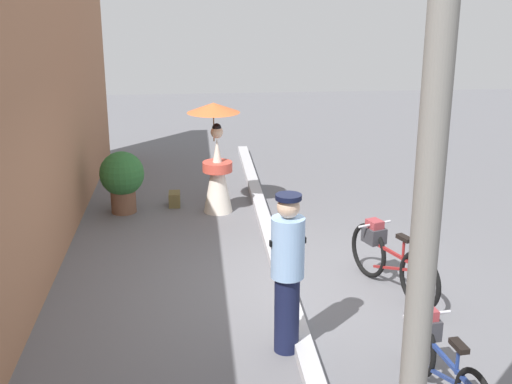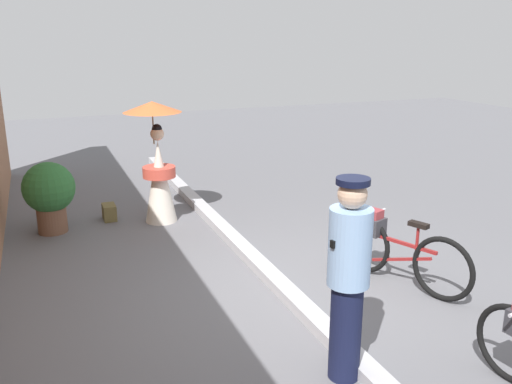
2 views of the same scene
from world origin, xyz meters
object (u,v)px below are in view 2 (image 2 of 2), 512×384
object	(u,v)px
person_officer	(348,275)
person_with_parasol	(158,161)
bicycle_far_side	(395,248)
potted_plant_by_door	(50,192)
backpack_on_pavement	(110,212)

from	to	relation	value
person_officer	person_with_parasol	size ratio (longest dim) A/B	0.94
bicycle_far_side	person_with_parasol	size ratio (longest dim) A/B	0.90
potted_plant_by_door	person_with_parasol	bearing A→B (deg)	-94.59
person_with_parasol	potted_plant_by_door	size ratio (longest dim) A/B	1.77
person_with_parasol	backpack_on_pavement	size ratio (longest dim) A/B	5.82
bicycle_far_side	person_officer	distance (m)	2.04
bicycle_far_side	potted_plant_by_door	xyz separation A→B (m)	(3.28, 3.55, 0.17)
backpack_on_pavement	bicycle_far_side	bearing A→B (deg)	-142.16
bicycle_far_side	potted_plant_by_door	size ratio (longest dim) A/B	1.59
bicycle_far_side	backpack_on_pavement	distance (m)	4.45
bicycle_far_side	person_with_parasol	distance (m)	3.77
person_with_parasol	person_officer	bearing A→B (deg)	-173.06
bicycle_far_side	potted_plant_by_door	world-z (taller)	potted_plant_by_door
bicycle_far_side	backpack_on_pavement	bearing A→B (deg)	37.84
person_officer	potted_plant_by_door	xyz separation A→B (m)	(4.61, 2.08, -0.32)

